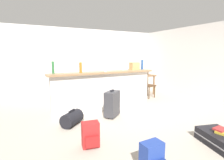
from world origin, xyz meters
name	(u,v)px	position (x,y,z in m)	size (l,w,h in m)	color
ground_plane	(129,114)	(0.00, 0.00, -0.03)	(13.00, 13.00, 0.05)	#ADA393
wall_back	(88,61)	(0.00, 3.05, 1.25)	(6.60, 0.10, 2.50)	silver
wall_right	(199,62)	(3.05, 0.30, 1.25)	(0.10, 6.00, 2.50)	silver
partition_half_wall	(104,92)	(-0.44, 0.57, 0.51)	(2.80, 0.20, 1.01)	silver
bar_countertop	(104,72)	(-0.44, 0.57, 1.04)	(2.96, 0.40, 0.05)	#93704C
bottle_green	(53,67)	(-1.73, 0.66, 1.21)	(0.06, 0.06, 0.29)	#2D6B38
bottle_amber	(81,68)	(-1.11, 0.49, 1.19)	(0.07, 0.07, 0.26)	#9E661E
bottle_clear	(105,67)	(-0.43, 0.50, 1.18)	(0.07, 0.07, 0.24)	silver
bottle_white	(123,66)	(0.21, 0.65, 1.19)	(0.07, 0.07, 0.26)	silver
bottle_blue	(142,65)	(0.84, 0.59, 1.21)	(0.07, 0.07, 0.29)	#284C89
grocery_bag	(134,66)	(0.56, 0.59, 1.17)	(0.26, 0.18, 0.22)	tan
dining_table	(138,77)	(1.53, 1.71, 0.65)	(1.10, 0.80, 0.74)	brown
dining_chair_near_partition	(147,83)	(1.50, 1.16, 0.52)	(0.48, 0.48, 0.93)	#4C331E
dining_chair_far_side	(131,79)	(1.61, 2.28, 0.52)	(0.45, 0.45, 0.93)	#4C331E
suitcase_flat_black	(220,139)	(0.49, -2.05, 0.11)	(0.66, 0.89, 0.22)	black
backpack_blue	(152,159)	(-1.00, -2.06, 0.20)	(0.28, 0.26, 0.42)	#233D93
backpack_red	(91,135)	(-1.46, -1.08, 0.20)	(0.31, 0.28, 0.42)	red
suitcase_upright_charcoal	(112,103)	(-0.49, 0.00, 0.33)	(0.49, 0.46, 0.67)	#38383D
duffel_bag_black	(72,118)	(-1.50, -0.06, 0.15)	(0.56, 0.54, 0.34)	black
book_stack	(221,131)	(0.50, -2.04, 0.25)	(0.25, 0.22, 0.07)	gold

